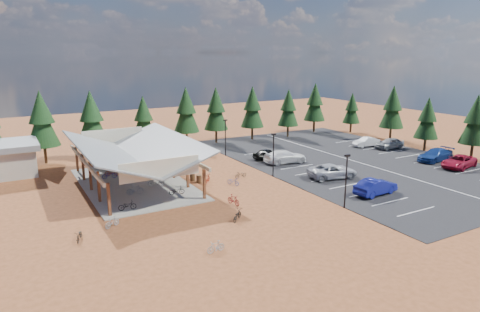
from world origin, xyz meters
TOP-DOWN VIEW (x-y plane):
  - ground at (0.00, 0.00)m, footprint 140.00×140.00m
  - asphalt_lot at (18.50, 3.00)m, footprint 27.00×44.00m
  - concrete_pad at (-10.00, 7.00)m, footprint 10.60×18.60m
  - bike_pavilion at (-10.00, 7.00)m, footprint 11.65×19.40m
  - lamp_post_0 at (5.00, -10.00)m, footprint 0.50×0.25m
  - lamp_post_1 at (5.00, 2.00)m, footprint 0.50×0.25m
  - lamp_post_2 at (5.00, 14.00)m, footprint 0.50×0.25m
  - trash_bin_0 at (-3.56, 3.99)m, footprint 0.60×0.60m
  - trash_bin_1 at (-3.87, 5.10)m, footprint 0.60×0.60m
  - pine_1 at (-17.50, 21.94)m, footprint 4.09×4.09m
  - pine_2 at (-11.46, 21.26)m, footprint 4.01×4.01m
  - pine_3 at (-4.02, 22.32)m, footprint 3.51×3.51m
  - pine_4 at (2.82, 22.80)m, footprint 3.93×3.93m
  - pine_5 at (7.86, 22.71)m, footprint 3.83×3.83m
  - pine_6 at (14.22, 22.05)m, footprint 3.82×3.82m
  - pine_7 at (20.79, 21.07)m, footprint 3.53×3.53m
  - pine_8 at (27.65, 22.48)m, footprint 3.82×3.82m
  - pine_10 at (33.38, -4.19)m, footprint 3.79×3.79m
  - pine_11 at (32.05, 2.24)m, footprint 3.42×3.42m
  - pine_12 at (33.66, 10.12)m, footprint 3.88×3.88m
  - pine_13 at (33.33, 18.97)m, footprint 3.08×3.08m
  - bike_0 at (-12.89, -0.80)m, footprint 1.70×0.76m
  - bike_1 at (-11.01, 3.22)m, footprint 1.75×0.74m
  - bike_2 at (-11.97, 10.31)m, footprint 1.66×0.69m
  - bike_3 at (-11.46, 11.13)m, footprint 1.72×0.76m
  - bike_4 at (-7.32, 1.12)m, footprint 1.63×0.83m
  - bike_5 at (-8.21, 4.81)m, footprint 1.89×0.99m
  - bike_6 at (-7.03, 7.84)m, footprint 1.89×1.14m
  - bike_7 at (-8.47, 14.35)m, footprint 1.93×0.95m
  - bike_8 at (-17.82, -5.33)m, footprint 1.08×1.71m
  - bike_9 at (-15.00, -3.93)m, footprint 1.52×1.11m
  - bike_11 at (-3.63, -4.14)m, footprint 0.82×1.72m
  - bike_12 at (-5.25, -7.77)m, footprint 1.80×1.73m
  - bike_13 at (-9.53, -12.29)m, footprint 1.50×0.56m
  - bike_14 at (-0.65, 1.39)m, footprint 1.11×1.62m
  - bike_15 at (-2.82, 3.32)m, footprint 1.48×1.62m
  - bike_16 at (1.43, 3.34)m, footprint 1.57×0.73m
  - car_1 at (10.43, -8.66)m, footprint 5.15×2.21m
  - car_2 at (10.63, -1.93)m, footprint 6.20×3.75m
  - car_3 at (9.86, 6.41)m, footprint 6.02×3.05m
  - car_4 at (8.97, 9.15)m, footprint 4.26×1.83m
  - car_6 at (27.51, -6.31)m, footprint 6.01×3.61m
  - car_7 at (27.95, -2.62)m, footprint 5.79×2.66m
  - car_8 at (28.60, 5.70)m, footprint 4.83×2.03m
  - car_9 at (26.57, 8.54)m, footprint 4.42×1.85m

SIDE VIEW (x-z plane):
  - ground at x=0.00m, z-range 0.00..0.00m
  - asphalt_lot at x=18.50m, z-range 0.00..0.04m
  - concrete_pad at x=-10.00m, z-range 0.00..0.10m
  - bike_16 at x=1.43m, z-range 0.00..0.80m
  - bike_14 at x=-0.65m, z-range 0.00..0.81m
  - bike_8 at x=-17.82m, z-range 0.00..0.85m
  - bike_13 at x=-9.53m, z-range 0.00..0.88m
  - trash_bin_0 at x=-3.56m, z-range 0.00..0.90m
  - trash_bin_1 at x=-3.87m, z-range 0.00..0.90m
  - bike_9 at x=-15.00m, z-range 0.00..0.90m
  - bike_12 at x=-5.25m, z-range 0.00..0.97m
  - bike_11 at x=-3.63m, z-range 0.00..1.00m
  - bike_4 at x=-7.32m, z-range 0.10..0.91m
  - bike_15 at x=-2.82m, z-range 0.00..1.03m
  - bike_2 at x=-11.97m, z-range 0.10..0.95m
  - bike_0 at x=-12.89m, z-range 0.10..0.96m
  - bike_6 at x=-7.03m, z-range 0.10..1.04m
  - bike_3 at x=-11.46m, z-range 0.10..1.10m
  - bike_1 at x=-11.01m, z-range 0.10..1.12m
  - bike_5 at x=-8.21m, z-range 0.10..1.19m
  - bike_7 at x=-8.47m, z-range 0.10..1.22m
  - car_9 at x=26.57m, z-range 0.04..1.46m
  - car_4 at x=8.97m, z-range 0.04..1.47m
  - car_6 at x=27.51m, z-range 0.04..1.60m
  - car_2 at x=10.63m, z-range 0.04..1.65m
  - car_8 at x=28.60m, z-range 0.04..1.67m
  - car_7 at x=27.95m, z-range 0.04..1.68m
  - car_1 at x=10.43m, z-range 0.04..1.69m
  - car_3 at x=9.86m, z-range 0.04..1.72m
  - lamp_post_0 at x=5.00m, z-range 0.41..5.55m
  - lamp_post_1 at x=5.00m, z-range 0.41..5.55m
  - lamp_post_2 at x=5.00m, z-range 0.41..5.55m
  - bike_pavilion at x=-10.00m, z-range 1.34..6.31m
  - pine_13 at x=33.33m, z-range 0.79..7.96m
  - pine_11 at x=32.05m, z-range 0.88..8.84m
  - pine_3 at x=-4.02m, z-range 0.90..9.08m
  - pine_7 at x=20.79m, z-range 0.91..9.14m
  - pine_10 at x=33.38m, z-range 0.98..9.80m
  - pine_6 at x=14.22m, z-range 0.98..9.87m
  - pine_8 at x=27.65m, z-range 0.99..9.89m
  - pine_5 at x=7.86m, z-range 0.99..9.91m
  - pine_12 at x=33.66m, z-range 1.00..10.04m
  - pine_4 at x=2.82m, z-range 1.01..10.17m
  - pine_2 at x=-11.46m, z-range 1.04..10.38m
  - pine_1 at x=-17.50m, z-range 1.06..10.58m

